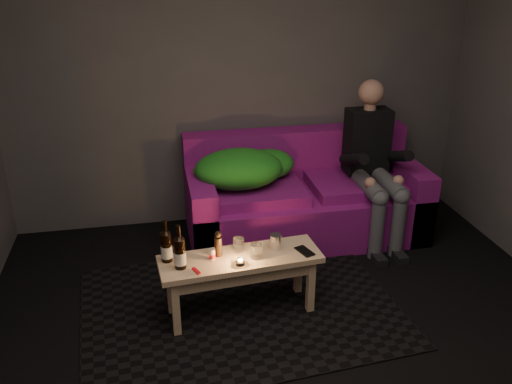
# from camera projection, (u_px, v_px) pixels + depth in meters

# --- Properties ---
(room) EXTENTS (4.50, 4.50, 4.50)m
(room) POSITION_uv_depth(u_px,v_px,m) (299.00, 79.00, 2.83)
(room) COLOR silver
(room) RESTS_ON ground
(rug) EXTENTS (2.24, 1.71, 0.01)m
(rug) POSITION_uv_depth(u_px,v_px,m) (240.00, 307.00, 3.75)
(rug) COLOR black
(rug) RESTS_ON floor
(sofa) EXTENTS (1.98, 0.89, 0.85)m
(sofa) POSITION_uv_depth(u_px,v_px,m) (303.00, 199.00, 4.66)
(sofa) COLOR #7F1075
(sofa) RESTS_ON floor
(green_blanket) EXTENTS (0.87, 0.59, 0.30)m
(green_blanket) POSITION_uv_depth(u_px,v_px,m) (243.00, 168.00, 4.42)
(green_blanket) COLOR #287916
(green_blanket) RESTS_ON sofa
(person) EXTENTS (0.36, 0.82, 1.32)m
(person) POSITION_uv_depth(u_px,v_px,m) (373.00, 161.00, 4.46)
(person) COLOR black
(person) RESTS_ON sofa
(coffee_table) EXTENTS (1.09, 0.42, 0.43)m
(coffee_table) POSITION_uv_depth(u_px,v_px,m) (240.00, 267.00, 3.56)
(coffee_table) COLOR tan
(coffee_table) RESTS_ON rug
(beer_bottle_a) EXTENTS (0.07, 0.07, 0.29)m
(beer_bottle_a) POSITION_uv_depth(u_px,v_px,m) (166.00, 246.00, 3.44)
(beer_bottle_a) COLOR black
(beer_bottle_a) RESTS_ON coffee_table
(beer_bottle_b) EXTENTS (0.08, 0.08, 0.30)m
(beer_bottle_b) POSITION_uv_depth(u_px,v_px,m) (180.00, 252.00, 3.36)
(beer_bottle_b) COLOR black
(beer_bottle_b) RESTS_ON coffee_table
(salt_shaker) EXTENTS (0.04, 0.04, 0.08)m
(salt_shaker) POSITION_uv_depth(u_px,v_px,m) (212.00, 254.00, 3.48)
(salt_shaker) COLOR silver
(salt_shaker) RESTS_ON coffee_table
(pepper_mill) EXTENTS (0.06, 0.06, 0.14)m
(pepper_mill) POSITION_uv_depth(u_px,v_px,m) (218.00, 247.00, 3.51)
(pepper_mill) COLOR black
(pepper_mill) RESTS_ON coffee_table
(tumbler_back) EXTENTS (0.08, 0.08, 0.09)m
(tumbler_back) POSITION_uv_depth(u_px,v_px,m) (239.00, 245.00, 3.59)
(tumbler_back) COLOR white
(tumbler_back) RESTS_ON coffee_table
(tealight) EXTENTS (0.06, 0.06, 0.04)m
(tealight) POSITION_uv_depth(u_px,v_px,m) (240.00, 262.00, 3.43)
(tealight) COLOR white
(tealight) RESTS_ON coffee_table
(tumbler_front) EXTENTS (0.09, 0.09, 0.10)m
(tumbler_front) POSITION_uv_depth(u_px,v_px,m) (256.00, 251.00, 3.50)
(tumbler_front) COLOR white
(tumbler_front) RESTS_ON coffee_table
(steel_cup) EXTENTS (0.09, 0.09, 0.11)m
(steel_cup) POSITION_uv_depth(u_px,v_px,m) (276.00, 242.00, 3.60)
(steel_cup) COLOR silver
(steel_cup) RESTS_ON coffee_table
(smartphone) EXTENTS (0.12, 0.16, 0.01)m
(smartphone) POSITION_uv_depth(u_px,v_px,m) (305.00, 251.00, 3.59)
(smartphone) COLOR black
(smartphone) RESTS_ON coffee_table
(red_lighter) EXTENTS (0.05, 0.08, 0.01)m
(red_lighter) POSITION_uv_depth(u_px,v_px,m) (196.00, 271.00, 3.36)
(red_lighter) COLOR red
(red_lighter) RESTS_ON coffee_table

